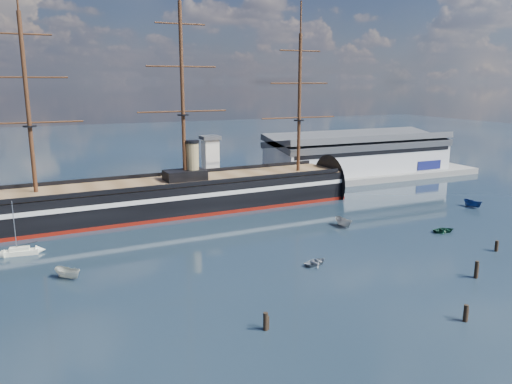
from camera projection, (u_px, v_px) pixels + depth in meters
name	position (u px, v px, depth m)	size (l,w,h in m)	color
ground	(248.00, 227.00, 110.87)	(600.00, 600.00, 0.00)	black
quay	(230.00, 191.00, 146.92)	(180.00, 18.00, 2.00)	slate
warehouse	(358.00, 153.00, 168.07)	(63.00, 21.00, 11.60)	#B7BABC
quay_tower	(211.00, 162.00, 139.33)	(5.00, 5.00, 15.00)	silver
warship	(171.00, 196.00, 122.98)	(113.20, 19.94, 53.94)	black
sailboat	(20.00, 251.00, 92.95)	(6.67, 2.71, 10.36)	silver
motorboat_a	(68.00, 279.00, 81.63)	(5.97, 2.19, 2.39)	beige
motorboat_b	(316.00, 265.00, 88.00)	(2.94, 1.17, 1.37)	gray
motorboat_c	(344.00, 227.00, 110.95)	(6.31, 2.31, 2.52)	gray
motorboat_e	(444.00, 232.00, 106.95)	(3.00, 1.20, 1.40)	#0B3321
motorboat_f	(472.00, 207.00, 128.31)	(5.96, 2.19, 2.38)	navy
piling_near_left	(265.00, 330.00, 64.80)	(0.64, 0.64, 3.14)	black
piling_near_mid	(465.00, 321.00, 67.13)	(0.64, 0.64, 3.10)	black
piling_near_right	(476.00, 278.00, 82.01)	(0.64, 0.64, 3.63)	black
piling_far_right	(496.00, 251.00, 94.96)	(0.64, 0.64, 2.81)	black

